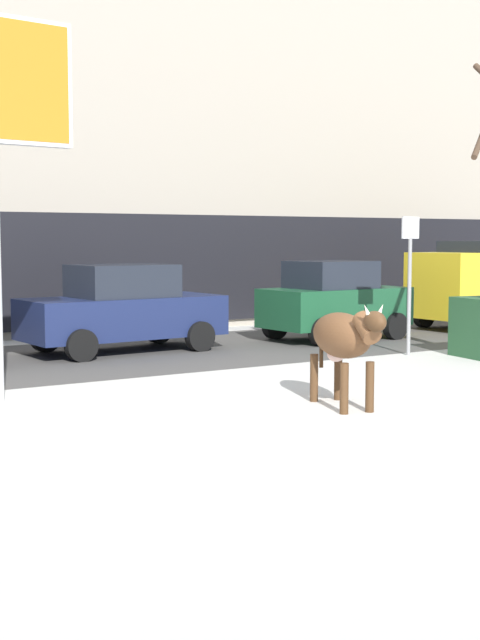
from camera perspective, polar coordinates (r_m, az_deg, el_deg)
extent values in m
plane|color=silver|center=(11.06, 6.91, -7.12)|extent=(120.00, 120.00, 0.00)
cube|color=#514F4C|center=(17.80, -9.21, -2.40)|extent=(60.00, 5.60, 0.01)
cube|color=black|center=(21.19, -13.23, 3.09)|extent=(43.12, 0.10, 2.80)
ellipsoid|color=brown|center=(12.37, 6.65, -1.00)|extent=(0.88, 1.50, 0.64)
cylinder|color=#472D19|center=(12.12, 8.48, -4.35)|extent=(0.12, 0.12, 0.70)
cylinder|color=#472D19|center=(11.95, 6.83, -4.47)|extent=(0.12, 0.12, 0.70)
cylinder|color=#472D19|center=(12.98, 6.43, -3.68)|extent=(0.12, 0.12, 0.70)
cylinder|color=#472D19|center=(12.82, 4.86, -3.78)|extent=(0.12, 0.12, 0.70)
cylinder|color=brown|center=(11.69, 8.30, -0.50)|extent=(0.35, 0.52, 0.44)
ellipsoid|color=#472D19|center=(11.49, 8.82, -0.11)|extent=(0.33, 0.48, 0.28)
cone|color=beige|center=(11.56, 9.21, 0.72)|extent=(0.12, 0.08, 0.15)
cone|color=beige|center=(11.46, 8.25, 0.69)|extent=(0.12, 0.08, 0.15)
cylinder|color=#472D19|center=(13.00, 5.34, -1.80)|extent=(0.06, 0.06, 0.60)
ellipsoid|color=beige|center=(12.57, 6.28, -2.28)|extent=(0.29, 0.32, 0.20)
cube|color=#19234C|center=(18.49, -7.68, 0.21)|extent=(4.30, 2.01, 0.84)
cube|color=#1E232D|center=(18.43, -7.71, 2.56)|extent=(2.09, 1.66, 0.68)
cylinder|color=black|center=(19.95, -5.37, -0.61)|extent=(0.65, 0.26, 0.64)
cylinder|color=black|center=(18.45, -2.63, -1.07)|extent=(0.65, 0.26, 0.64)
cylinder|color=black|center=(18.74, -12.61, -1.10)|extent=(0.65, 0.26, 0.64)
cylinder|color=black|center=(17.14, -10.34, -1.64)|extent=(0.65, 0.26, 0.64)
cube|color=#194C2D|center=(20.72, 6.24, 0.85)|extent=(3.59, 1.91, 0.90)
cube|color=#1E232D|center=(20.58, 5.95, 2.97)|extent=(1.89, 1.60, 0.64)
cylinder|color=black|center=(22.15, 6.98, -0.04)|extent=(0.65, 0.26, 0.64)
cylinder|color=black|center=(20.93, 10.11, -0.39)|extent=(0.65, 0.26, 0.64)
cylinder|color=black|center=(20.69, 2.31, -0.38)|extent=(0.65, 0.26, 0.64)
cylinder|color=black|center=(19.38, 5.38, -0.78)|extent=(0.65, 0.26, 0.64)
cylinder|color=black|center=(23.95, 11.93, 0.29)|extent=(0.65, 0.26, 0.64)
cylinder|color=gray|center=(18.11, 11.00, 1.51)|extent=(0.08, 0.08, 2.40)
cube|color=silver|center=(18.07, 11.08, 5.94)|extent=(0.44, 0.04, 0.44)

